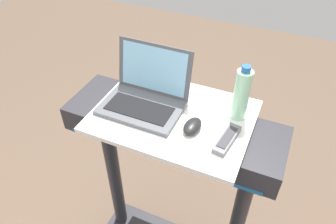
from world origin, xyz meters
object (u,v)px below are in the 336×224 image
at_px(tv_remote, 227,139).
at_px(water_bottle, 241,94).
at_px(laptop, 145,95).
at_px(computer_mouse, 192,126).

bearing_deg(tv_remote, water_bottle, 89.79).
distance_m(water_bottle, tv_remote, 0.18).
bearing_deg(water_bottle, tv_remote, -90.21).
relative_size(laptop, water_bottle, 1.38).
xyz_separation_m(laptop, computer_mouse, (0.23, -0.06, -0.03)).
height_order(laptop, computer_mouse, laptop).
relative_size(computer_mouse, water_bottle, 0.43).
xyz_separation_m(computer_mouse, tv_remote, (0.14, -0.01, -0.01)).
height_order(computer_mouse, tv_remote, computer_mouse).
xyz_separation_m(laptop, water_bottle, (0.36, 0.08, 0.06)).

